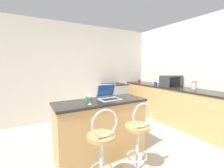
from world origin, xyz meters
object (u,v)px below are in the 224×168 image
at_px(stove_range, 115,99).
at_px(mug_white, 154,82).
at_px(bar_stool_far, 138,140).
at_px(wine_glass_short, 90,97).
at_px(laptop, 108,95).
at_px(mug_green, 88,99).
at_px(bar_stool_near, 102,151).
at_px(microwave, 171,81).
at_px(storage_jar, 194,85).
at_px(mug_blue, 155,83).
at_px(mug_red, 139,81).

distance_m(stove_range, mug_white, 1.30).
xyz_separation_m(bar_stool_far, wine_glass_short, (-0.51, 0.46, 0.57)).
bearing_deg(laptop, mug_green, -174.72).
bearing_deg(mug_white, bar_stool_near, -145.92).
distance_m(laptop, mug_green, 0.36).
height_order(bar_stool_far, microwave, microwave).
relative_size(bar_stool_near, storage_jar, 5.60).
relative_size(mug_blue, wine_glass_short, 0.67).
bearing_deg(bar_stool_far, stove_range, 66.38).
relative_size(storage_jar, mug_green, 1.97).
xyz_separation_m(laptop, wine_glass_short, (-0.39, -0.17, 0.05)).
height_order(mug_white, mug_red, mug_white).
height_order(stove_range, mug_red, mug_red).
distance_m(laptop, wine_glass_short, 0.43).
xyz_separation_m(mug_blue, mug_white, (0.21, 0.25, 0.00)).
bearing_deg(bar_stool_far, laptop, 100.47).
height_order(mug_blue, mug_green, mug_blue).
bearing_deg(mug_green, microwave, 11.34).
bearing_deg(bar_stool_far, mug_white, 40.50).
xyz_separation_m(laptop, mug_red, (2.11, 1.74, -0.01)).
distance_m(bar_stool_far, laptop, 0.83).
bearing_deg(wine_glass_short, microwave, 14.29).
distance_m(mug_blue, wine_glass_short, 2.61).
relative_size(wine_glass_short, mug_red, 1.68).
height_order(laptop, mug_white, laptop).
bearing_deg(mug_white, laptop, -152.58).
xyz_separation_m(bar_stool_far, stove_range, (1.00, 2.29, -0.00)).
bearing_deg(storage_jar, mug_red, 94.07).
distance_m(wine_glass_short, mug_red, 3.15).
bearing_deg(wine_glass_short, mug_green, 76.35).
distance_m(mug_green, mug_white, 2.81).
height_order(stove_range, mug_green, mug_green).
bearing_deg(stove_range, bar_stool_far, -113.62).
height_order(stove_range, mug_white, mug_white).
relative_size(microwave, stove_range, 0.56).
distance_m(bar_stool_near, storage_jar, 2.78).
relative_size(stove_range, mug_white, 9.01).
distance_m(mug_white, wine_glass_short, 2.91).
bearing_deg(stove_range, mug_blue, -41.47).
xyz_separation_m(bar_stool_near, mug_red, (2.54, 2.38, 0.50)).
distance_m(storage_jar, wine_glass_short, 2.63).
distance_m(mug_blue, mug_white, 0.33).
relative_size(microwave, mug_green, 5.76).
bearing_deg(laptop, storage_jar, -1.86).
bearing_deg(mug_white, mug_red, 98.28).
relative_size(bar_stool_far, mug_blue, 9.85).
relative_size(bar_stool_far, stove_range, 1.07).
xyz_separation_m(bar_stool_near, mug_green, (0.07, 0.60, 0.50)).
relative_size(bar_stool_far, storage_jar, 5.60).
height_order(stove_range, mug_blue, mug_blue).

